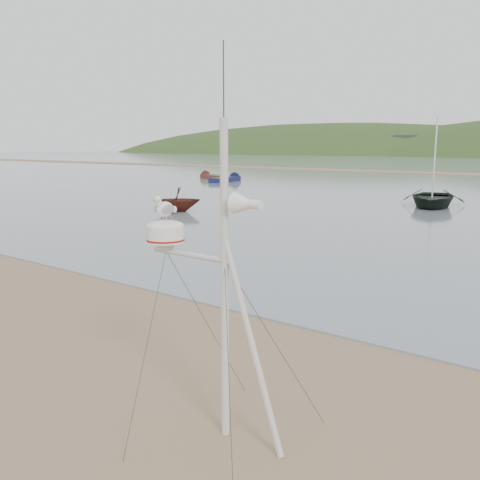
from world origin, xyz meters
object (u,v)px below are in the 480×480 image
Objects in this scene: boat_dark at (434,164)px; dinghy_red_far at (208,176)px; mast_rig at (219,348)px; boat_red at (176,189)px; sailboat_blue_near at (232,179)px.

boat_dark is 0.98× the size of dinghy_red_far.
mast_rig is at bearing -92.12° from boat_dark.
boat_red reaches higher than dinghy_red_far.
boat_red is at bearing 135.23° from mast_rig.
sailboat_blue_near is 5.54m from dinghy_red_far.
mast_rig is 0.87× the size of sailboat_blue_near.
mast_rig is at bearing -52.44° from sailboat_blue_near.
mast_rig is at bearing 4.76° from boat_red.
mast_rig is 1.88× the size of boat_red.
dinghy_red_far is at bearing 130.56° from mast_rig.
mast_rig reaches higher than dinghy_red_far.
boat_dark reaches higher than dinghy_red_far.
boat_dark is at bearing 95.05° from boat_red.
mast_rig is 0.92× the size of dinghy_red_far.
dinghy_red_far is at bearing 176.50° from boat_red.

